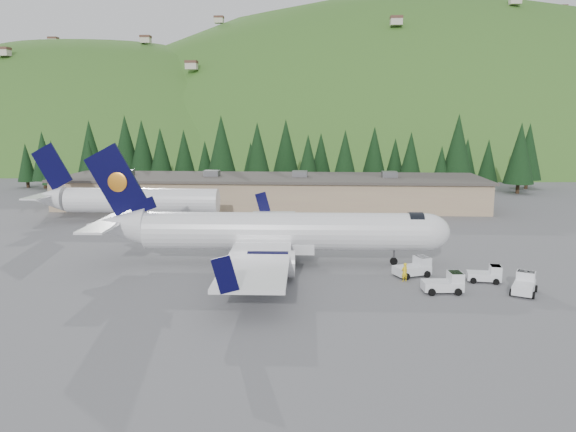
{
  "coord_description": "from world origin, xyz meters",
  "views": [
    {
      "loc": [
        3.88,
        -56.27,
        14.97
      ],
      "look_at": [
        0.0,
        6.0,
        4.0
      ],
      "focal_mm": 35.0,
      "sensor_mm": 36.0,
      "label": 1
    }
  ],
  "objects_px": {
    "baggage_tug_d": "(446,283)",
    "baggage_tug_c": "(524,284)",
    "terminal_building": "(270,191)",
    "second_airliner": "(122,200)",
    "baggage_tug_a": "(415,268)",
    "ramp_worker": "(405,272)",
    "baggage_tug_b": "(487,274)",
    "airliner": "(274,233)"
  },
  "relations": [
    {
      "from": "baggage_tug_d",
      "to": "baggage_tug_c",
      "type": "bearing_deg",
      "value": -2.71
    },
    {
      "from": "terminal_building",
      "to": "second_airliner",
      "type": "bearing_deg",
      "value": -141.22
    },
    {
      "from": "second_airliner",
      "to": "terminal_building",
      "type": "bearing_deg",
      "value": 38.78
    },
    {
      "from": "baggage_tug_a",
      "to": "ramp_worker",
      "type": "height_order",
      "value": "baggage_tug_a"
    },
    {
      "from": "second_airliner",
      "to": "ramp_worker",
      "type": "xyz_separation_m",
      "value": [
        36.45,
        -27.58,
        -2.44
      ]
    },
    {
      "from": "baggage_tug_b",
      "to": "baggage_tug_d",
      "type": "height_order",
      "value": "baggage_tug_d"
    },
    {
      "from": "baggage_tug_b",
      "to": "baggage_tug_d",
      "type": "relative_size",
      "value": 0.89
    },
    {
      "from": "baggage_tug_c",
      "to": "terminal_building",
      "type": "xyz_separation_m",
      "value": [
        -26.39,
        46.43,
        1.85
      ]
    },
    {
      "from": "baggage_tug_c",
      "to": "baggage_tug_d",
      "type": "bearing_deg",
      "value": 117.58
    },
    {
      "from": "baggage_tug_c",
      "to": "baggage_tug_d",
      "type": "xyz_separation_m",
      "value": [
        -6.75,
        -0.28,
        0.03
      ]
    },
    {
      "from": "second_airliner",
      "to": "baggage_tug_d",
      "type": "relative_size",
      "value": 7.8
    },
    {
      "from": "baggage_tug_c",
      "to": "baggage_tug_d",
      "type": "distance_m",
      "value": 6.75
    },
    {
      "from": "airliner",
      "to": "ramp_worker",
      "type": "xyz_separation_m",
      "value": [
        12.62,
        -5.55,
        -2.44
      ]
    },
    {
      "from": "airliner",
      "to": "baggage_tug_d",
      "type": "height_order",
      "value": "airliner"
    },
    {
      "from": "second_airliner",
      "to": "baggage_tug_b",
      "type": "relative_size",
      "value": 8.74
    },
    {
      "from": "airliner",
      "to": "second_airliner",
      "type": "bearing_deg",
      "value": 135.61
    },
    {
      "from": "ramp_worker",
      "to": "baggage_tug_c",
      "type": "bearing_deg",
      "value": 133.71
    },
    {
      "from": "baggage_tug_a",
      "to": "baggage_tug_c",
      "type": "distance_m",
      "value": 9.86
    },
    {
      "from": "terminal_building",
      "to": "ramp_worker",
      "type": "height_order",
      "value": "terminal_building"
    },
    {
      "from": "terminal_building",
      "to": "baggage_tug_c",
      "type": "bearing_deg",
      "value": -60.39
    },
    {
      "from": "baggage_tug_a",
      "to": "ramp_worker",
      "type": "relative_size",
      "value": 2.15
    },
    {
      "from": "second_airliner",
      "to": "baggage_tug_d",
      "type": "xyz_separation_m",
      "value": [
        39.56,
        -30.71,
        -2.51
      ]
    },
    {
      "from": "second_airliner",
      "to": "baggage_tug_b",
      "type": "height_order",
      "value": "second_airliner"
    },
    {
      "from": "second_airliner",
      "to": "baggage_tug_c",
      "type": "distance_m",
      "value": 55.47
    },
    {
      "from": "ramp_worker",
      "to": "airliner",
      "type": "bearing_deg",
      "value": -53.87
    },
    {
      "from": "second_airliner",
      "to": "ramp_worker",
      "type": "height_order",
      "value": "second_airliner"
    },
    {
      "from": "airliner",
      "to": "second_airliner",
      "type": "relative_size",
      "value": 1.36
    },
    {
      "from": "baggage_tug_c",
      "to": "airliner",
      "type": "bearing_deg",
      "value": 94.73
    },
    {
      "from": "baggage_tug_a",
      "to": "baggage_tug_c",
      "type": "xyz_separation_m",
      "value": [
        8.62,
        -4.8,
        -0.04
      ]
    },
    {
      "from": "baggage_tug_c",
      "to": "baggage_tug_a",
      "type": "bearing_deg",
      "value": 86.14
    },
    {
      "from": "baggage_tug_c",
      "to": "terminal_building",
      "type": "bearing_deg",
      "value": 54.84
    },
    {
      "from": "airliner",
      "to": "baggage_tug_a",
      "type": "distance_m",
      "value": 14.54
    },
    {
      "from": "second_airliner",
      "to": "baggage_tug_a",
      "type": "bearing_deg",
      "value": -34.23
    },
    {
      "from": "airliner",
      "to": "baggage_tug_b",
      "type": "height_order",
      "value": "airliner"
    },
    {
      "from": "ramp_worker",
      "to": "second_airliner",
      "type": "bearing_deg",
      "value": -67.26
    },
    {
      "from": "airliner",
      "to": "second_airliner",
      "type": "height_order",
      "value": "airliner"
    },
    {
      "from": "airliner",
      "to": "baggage_tug_a",
      "type": "relative_size",
      "value": 9.84
    },
    {
      "from": "ramp_worker",
      "to": "terminal_building",
      "type": "bearing_deg",
      "value": -99.37
    },
    {
      "from": "second_airliner",
      "to": "baggage_tug_c",
      "type": "relative_size",
      "value": 7.56
    },
    {
      "from": "baggage_tug_d",
      "to": "baggage_tug_b",
      "type": "bearing_deg",
      "value": 32.54
    },
    {
      "from": "second_airliner",
      "to": "ramp_worker",
      "type": "bearing_deg",
      "value": -37.11
    },
    {
      "from": "airliner",
      "to": "baggage_tug_c",
      "type": "relative_size",
      "value": 10.3
    }
  ]
}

